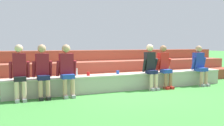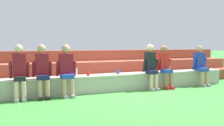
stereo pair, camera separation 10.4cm
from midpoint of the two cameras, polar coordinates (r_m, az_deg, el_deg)
ground_plane at (r=7.65m, az=4.50°, el=-6.40°), size 80.00×80.00×0.00m
stone_seating_wall at (r=7.81m, az=3.72°, el=-4.16°), size 7.26×0.51×0.51m
brick_bleachers at (r=9.64m, az=-1.70°, el=-1.41°), size 11.08×2.39×1.18m
person_far_left at (r=6.69m, az=-20.05°, el=-1.71°), size 0.50×0.49×1.42m
person_left_of_center at (r=6.78m, az=-15.24°, el=-1.41°), size 0.51×0.57×1.42m
person_center at (r=6.85m, az=-9.94°, el=-1.24°), size 0.55×0.53×1.42m
person_right_of_center at (r=7.87m, az=9.30°, el=-0.53°), size 0.49×0.51×1.42m
person_far_right at (r=8.23m, az=12.39°, el=-0.49°), size 0.50×0.56×1.39m
person_rightmost_edge at (r=9.08m, az=19.97°, el=-0.25°), size 0.55×0.55×1.37m
water_bottle_near_right at (r=8.66m, az=13.27°, el=-1.16°), size 0.07×0.07×0.22m
water_bottle_near_left at (r=7.24m, az=-7.84°, el=-2.04°), size 0.08×0.08×0.24m
plastic_cup_middle at (r=7.62m, az=1.72°, el=-2.14°), size 0.09×0.09×0.11m
plastic_cup_left_end at (r=7.26m, az=-5.08°, el=-2.50°), size 0.09×0.09×0.11m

